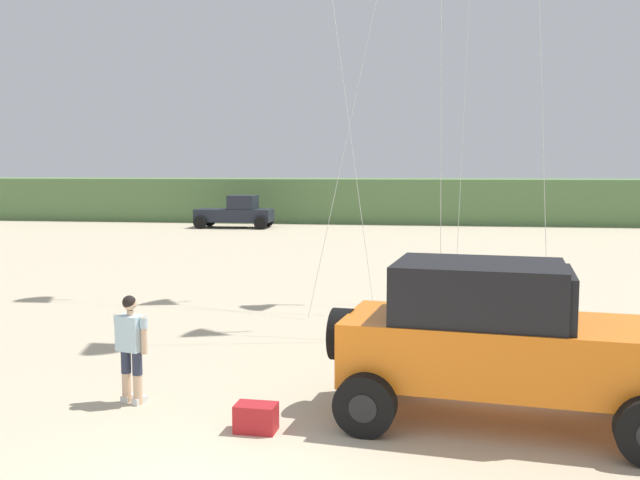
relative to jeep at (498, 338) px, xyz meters
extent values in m
cube|color=#567A47|center=(0.32, 38.74, 0.25)|extent=(90.00, 7.92, 2.89)
cube|color=orange|center=(0.07, -0.01, -0.19)|extent=(4.60, 2.38, 0.90)
cube|color=orange|center=(1.71, -0.22, 0.18)|extent=(1.31, 1.82, 0.12)
cube|color=black|center=(-0.28, 0.04, 0.66)|extent=(2.50, 2.04, 0.80)
cube|color=black|center=(0.91, -0.12, 0.62)|extent=(0.31, 1.67, 0.72)
cylinder|color=black|center=(-2.23, 0.28, -0.09)|extent=(0.40, 0.80, 0.77)
cylinder|color=black|center=(1.94, 0.79, -0.78)|extent=(0.87, 0.40, 0.84)
cylinder|color=black|center=(1.94, 0.79, -0.78)|extent=(0.42, 0.37, 0.38)
cylinder|color=black|center=(-1.54, 1.23, -0.78)|extent=(0.87, 0.40, 0.84)
cylinder|color=black|center=(-1.54, 1.23, -0.78)|extent=(0.42, 0.37, 0.38)
cylinder|color=black|center=(-1.80, -0.81, -0.78)|extent=(0.87, 0.40, 0.84)
cylinder|color=black|center=(-1.80, -0.81, -0.78)|extent=(0.42, 0.37, 0.38)
cylinder|color=#DBB28E|center=(-5.52, -0.01, -0.95)|extent=(0.14, 0.14, 0.49)
cylinder|color=#2D3347|center=(-5.52, -0.01, -0.56)|extent=(0.15, 0.15, 0.36)
cube|color=silver|center=(-5.50, 0.03, -1.15)|extent=(0.19, 0.28, 0.10)
cylinder|color=#DBB28E|center=(-5.31, -0.07, -0.95)|extent=(0.14, 0.14, 0.49)
cylinder|color=#2D3347|center=(-5.31, -0.07, -0.56)|extent=(0.15, 0.15, 0.36)
cube|color=silver|center=(-5.29, -0.04, -1.15)|extent=(0.19, 0.28, 0.10)
cube|color=silver|center=(-5.41, -0.04, -0.11)|extent=(0.46, 0.37, 0.54)
cylinder|color=#DBB28E|center=(-5.65, 0.04, -0.12)|extent=(0.09, 0.09, 0.56)
cylinder|color=silver|center=(-5.65, 0.04, 0.07)|extent=(0.11, 0.11, 0.16)
cylinder|color=#DBB28E|center=(-5.17, -0.12, -0.12)|extent=(0.09, 0.09, 0.56)
cylinder|color=silver|center=(-5.17, -0.12, 0.07)|extent=(0.11, 0.11, 0.16)
cylinder|color=#DBB28E|center=(-5.41, -0.04, 0.20)|extent=(0.10, 0.10, 0.08)
sphere|color=#DBB28E|center=(-5.41, -0.04, 0.34)|extent=(0.21, 0.21, 0.21)
sphere|color=black|center=(-5.42, -0.05, 0.36)|extent=(0.21, 0.21, 0.21)
cube|color=#B21E23|center=(-3.28, -0.87, -1.01)|extent=(0.58, 0.38, 0.38)
cube|color=#1E232D|center=(-12.47, 31.23, -0.44)|extent=(4.64, 2.00, 0.76)
cube|color=#1E232D|center=(-11.92, 31.24, 0.36)|extent=(1.64, 1.84, 0.84)
cylinder|color=black|center=(-10.64, 32.32, -0.82)|extent=(0.77, 0.28, 0.76)
cylinder|color=black|center=(-10.60, 30.22, -0.82)|extent=(0.77, 0.28, 0.76)
cylinder|color=black|center=(-14.34, 32.24, -0.82)|extent=(0.77, 0.28, 0.76)
cylinder|color=black|center=(-14.30, 30.14, -0.82)|extent=(0.77, 0.28, 0.76)
cylinder|color=silver|center=(-0.02, 9.44, 4.51)|extent=(0.38, 1.05, 11.32)
cylinder|color=silver|center=(-3.38, 8.48, 6.04)|extent=(2.40, 3.80, 14.39)
cylinder|color=silver|center=(-2.47, 8.33, 5.94)|extent=(2.53, 4.38, 14.19)
camera|label=1|loc=(-1.06, -9.81, 2.35)|focal=39.09mm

